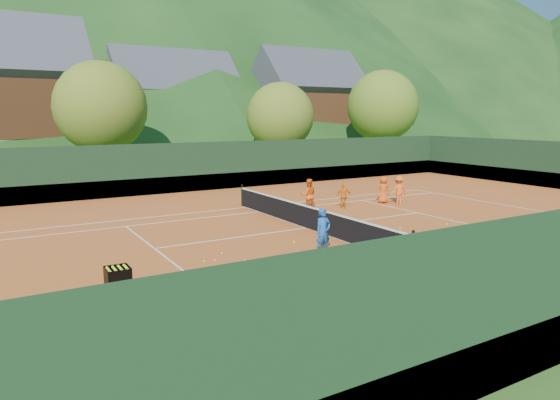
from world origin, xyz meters
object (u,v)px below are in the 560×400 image
student_d (399,190)px  chalet_right (307,110)px  student_b (344,196)px  ball_hopper (118,277)px  student_c (383,190)px  student_a (308,195)px  chalet_mid (174,112)px  tennis_net (306,216)px  coach (323,232)px

student_d → chalet_right: bearing=-105.2°
student_b → ball_hopper: 14.85m
student_c → student_a: bearing=21.2°
chalet_mid → student_c: bearing=-88.5°
student_b → student_d: (3.20, -0.51, 0.11)m
student_b → student_c: bearing=-155.2°
tennis_net → chalet_mid: size_ratio=0.95×
student_a → tennis_net: bearing=77.1°
coach → student_d: (9.03, 5.88, -0.04)m
student_a → student_b: size_ratio=1.24×
tennis_net → chalet_mid: (6.00, 34.00, 4.47)m
student_b → student_c: size_ratio=0.90×
coach → ball_hopper: bearing=-173.5°
coach → student_b: size_ratio=1.23×
student_b → ball_hopper: bearing=51.7°
student_d → ball_hopper: (-15.96, -7.07, -0.01)m
student_a → chalet_mid: size_ratio=0.13×
chalet_right → tennis_net: bearing=-123.7°
ball_hopper → student_d: bearing=23.9°
coach → chalet_right: chalet_right is taller
student_c → tennis_net: student_c is taller
student_b → student_c: (2.77, 0.18, 0.07)m
tennis_net → chalet_right: bearing=56.3°
student_d → coach: bearing=42.5°
student_d → student_b: bearing=0.3°
ball_hopper → chalet_mid: 41.79m
student_a → student_d: size_ratio=1.06×
student_c → ball_hopper: student_c is taller
student_a → student_c: student_a is taller
student_a → ball_hopper: (-10.80, -7.84, -0.06)m
student_b → coach: bearing=68.7°
student_b → chalet_right: 31.96m
ball_hopper → tennis_net: bearing=29.2°
student_c → student_b: bearing=25.9°
ball_hopper → student_a: bearing=36.0°
coach → ball_hopper: (-6.94, -1.19, -0.05)m
student_a → student_b: (1.96, -0.26, -0.15)m
student_b → chalet_mid: chalet_mid is taller
coach → ball_hopper: coach is taller
coach → student_c: (8.59, 6.57, -0.08)m
student_a → ball_hopper: bearing=58.2°
coach → student_d: 10.77m
student_c → tennis_net: 7.39m
coach → student_b: bearing=44.3°
tennis_net → ball_hopper: tennis_net is taller
student_c → chalet_mid: size_ratio=0.11×
chalet_mid → coach: bearing=-101.7°
coach → student_d: bearing=29.8°
tennis_net → chalet_mid: bearing=80.0°
student_b → chalet_mid: 31.66m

